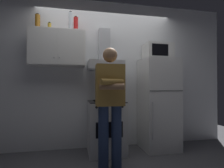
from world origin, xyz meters
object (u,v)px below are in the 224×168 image
object	(u,v)px
refrigerator	(158,104)
bottle_spice_jar	(49,26)
range_hood	(105,59)
bottle_soda_red	(76,25)
person_standing	(110,102)
upper_cabinet	(58,48)
microwave	(158,52)
bottle_vodka_clear	(71,21)
bottle_liquor_amber	(38,22)
stove_oven	(106,127)

from	to	relation	value
refrigerator	bottle_spice_jar	distance (m)	2.30
range_hood	bottle_soda_red	size ratio (longest dim) A/B	2.74
person_standing	range_hood	bearing A→B (deg)	86.09
upper_cabinet	bottle_soda_red	world-z (taller)	bottle_soda_red
refrigerator	microwave	size ratio (longest dim) A/B	3.33
bottle_soda_red	range_hood	bearing A→B (deg)	-3.04
microwave	bottle_vodka_clear	xyz separation A→B (m)	(-1.54, 0.08, 0.47)
person_standing	bottle_liquor_amber	world-z (taller)	bottle_liquor_amber
bottle_vodka_clear	stove_oven	bearing A→B (deg)	-9.10
bottle_liquor_amber	refrigerator	bearing A→B (deg)	-4.51
stove_oven	bottle_spice_jar	world-z (taller)	bottle_spice_jar
bottle_vodka_clear	upper_cabinet	bearing A→B (deg)	171.66
bottle_spice_jar	bottle_liquor_amber	world-z (taller)	bottle_liquor_amber
upper_cabinet	stove_oven	size ratio (longest dim) A/B	1.03
refrigerator	bottle_liquor_amber	size ratio (longest dim) A/B	5.79
stove_oven	bottle_liquor_amber	xyz separation A→B (m)	(-1.13, 0.16, 1.75)
bottle_vodka_clear	range_hood	bearing A→B (deg)	3.05
bottle_soda_red	bottle_vodka_clear	xyz separation A→B (m)	(-0.09, -0.06, 0.03)
bottle_spice_jar	bottle_liquor_amber	distance (m)	0.22
upper_cabinet	bottle_soda_red	distance (m)	0.52
refrigerator	bottle_soda_red	world-z (taller)	bottle_soda_red
upper_cabinet	bottle_spice_jar	bearing A→B (deg)	-174.38
range_hood	bottle_liquor_amber	size ratio (longest dim) A/B	2.71
refrigerator	bottle_spice_jar	bearing A→B (deg)	176.61
person_standing	bottle_soda_red	xyz separation A→B (m)	(-0.45, 0.76, 1.28)
stove_oven	bottle_vodka_clear	distance (m)	1.87
refrigerator	bottle_soda_red	xyz separation A→B (m)	(-1.45, 0.15, 1.38)
bottle_soda_red	bottle_spice_jar	distance (m)	0.44
refrigerator	stove_oven	bearing A→B (deg)	-179.96
stove_oven	microwave	xyz separation A→B (m)	(0.95, 0.02, 1.31)
bottle_spice_jar	bottle_liquor_amber	bearing A→B (deg)	165.04
bottle_liquor_amber	microwave	bearing A→B (deg)	-4.00
refrigerator	upper_cabinet	bearing A→B (deg)	175.93
upper_cabinet	microwave	size ratio (longest dim) A/B	1.88
bottle_soda_red	bottle_spice_jar	bearing A→B (deg)	-174.51
refrigerator	person_standing	xyz separation A→B (m)	(-1.00, -0.61, 0.10)
range_hood	person_standing	world-z (taller)	range_hood
upper_cabinet	bottle_spice_jar	world-z (taller)	bottle_spice_jar
upper_cabinet	stove_oven	xyz separation A→B (m)	(0.80, -0.13, -1.32)
bottle_soda_red	bottle_spice_jar	xyz separation A→B (m)	(-0.43, -0.04, -0.07)
range_hood	microwave	xyz separation A→B (m)	(0.95, -0.11, 0.14)
range_hood	bottle_vodka_clear	world-z (taller)	bottle_vodka_clear
bottle_vodka_clear	microwave	bearing A→B (deg)	-2.82
bottle_soda_red	bottle_liquor_amber	size ratio (longest dim) A/B	0.99
stove_oven	bottle_soda_red	distance (m)	1.83
stove_oven	bottle_vodka_clear	xyz separation A→B (m)	(-0.59, 0.10, 1.78)
bottle_soda_red	person_standing	bearing A→B (deg)	-59.07
microwave	bottle_liquor_amber	world-z (taller)	bottle_liquor_amber
stove_oven	range_hood	world-z (taller)	range_hood
range_hood	bottle_spice_jar	xyz separation A→B (m)	(-0.93, -0.01, 0.51)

